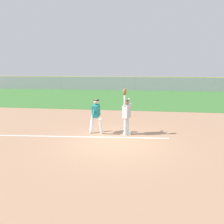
{
  "coord_description": "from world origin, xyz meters",
  "views": [
    {
      "loc": [
        1.16,
        -9.47,
        3.26
      ],
      "look_at": [
        -0.31,
        1.36,
        1.05
      ],
      "focal_mm": 35.91,
      "sensor_mm": 36.0,
      "label": 1
    }
  ],
  "objects": [
    {
      "name": "chalk_foul_line",
      "position": [
        -3.54,
        0.27,
        0.0
      ],
      "size": [
        11.97,
        1.03,
        0.01
      ],
      "primitive_type": "cube",
      "rotation": [
        0.0,
        0.0,
        0.08
      ],
      "color": "white",
      "rests_on": "ground_plane"
    },
    {
      "name": "parked_car_black",
      "position": [
        7.46,
        25.1,
        0.67
      ],
      "size": [
        4.46,
        2.24,
        1.25
      ],
      "rotation": [
        0.0,
        0.0,
        -0.03
      ],
      "color": "black",
      "rests_on": "ground_plane"
    },
    {
      "name": "ground_plane",
      "position": [
        0.0,
        0.0,
        0.0
      ],
      "size": [
        70.73,
        70.73,
        0.0
      ],
      "primitive_type": "plane",
      "color": "tan"
    },
    {
      "name": "parked_car_green",
      "position": [
        1.94,
        25.3,
        0.67
      ],
      "size": [
        4.58,
        2.49,
        1.25
      ],
      "rotation": [
        0.0,
        0.0,
        0.11
      ],
      "color": "#1E6B33",
      "rests_on": "ground_plane"
    },
    {
      "name": "parked_car_silver",
      "position": [
        -3.36,
        25.82,
        0.67
      ],
      "size": [
        4.51,
        2.34,
        1.25
      ],
      "rotation": [
        0.0,
        0.0,
        0.06
      ],
      "color": "#B7B7BC",
      "rests_on": "ground_plane"
    },
    {
      "name": "parked_car_white",
      "position": [
        -8.65,
        25.36,
        0.67
      ],
      "size": [
        4.42,
        2.17,
        1.25
      ],
      "rotation": [
        0.0,
        0.0,
        -0.01
      ],
      "color": "white",
      "rests_on": "ground_plane"
    },
    {
      "name": "outfield_grass",
      "position": [
        0.0,
        14.5,
        0.01
      ],
      "size": [
        42.24,
        14.71,
        0.01
      ],
      "primitive_type": "cube",
      "color": "#3D7533",
      "rests_on": "ground_plane"
    },
    {
      "name": "runner",
      "position": [
        -1.06,
        1.05,
        1.0
      ],
      "size": [
        0.75,
        0.84,
        1.72
      ],
      "rotation": [
        0.0,
        0.0,
        -0.2
      ],
      "color": "white",
      "rests_on": "ground_plane"
    },
    {
      "name": "outfield_fence",
      "position": [
        0.0,
        21.86,
        0.95
      ],
      "size": [
        42.32,
        0.08,
        1.9
      ],
      "color": "#93999E",
      "rests_on": "ground_plane"
    },
    {
      "name": "baseball",
      "position": [
        0.53,
        1.29,
        1.74
      ],
      "size": [
        0.07,
        0.07,
        0.07
      ],
      "primitive_type": "sphere",
      "color": "white"
    },
    {
      "name": "fielder",
      "position": [
        0.43,
        1.05,
        1.12
      ],
      "size": [
        0.44,
        0.87,
        2.28
      ],
      "rotation": [
        0.0,
        0.0,
        2.76
      ],
      "color": "silver",
      "rests_on": "ground_plane"
    },
    {
      "name": "first_base",
      "position": [
        0.46,
        1.17,
        0.04
      ],
      "size": [
        0.38,
        0.38,
        0.08
      ],
      "primitive_type": "cube",
      "rotation": [
        0.0,
        0.0,
        -0.01
      ],
      "color": "white",
      "rests_on": "ground_plane"
    }
  ]
}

